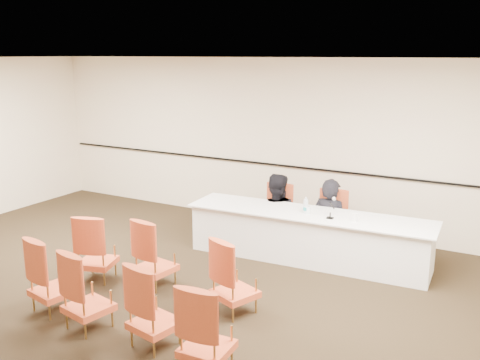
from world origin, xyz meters
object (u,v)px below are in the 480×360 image
(panelist_main, at_px, (329,229))
(coffee_cup, at_px, (355,218))
(panel_table, at_px, (308,236))
(aud_chair_extra, at_px, (207,328))
(aud_chair_back_mid, at_px, (88,289))
(aud_chair_front_left, at_px, (96,247))
(aud_chair_back_right, at_px, (154,305))
(panelist_second, at_px, (275,221))
(drinking_glass, at_px, (308,210))
(aud_chair_back_left, at_px, (53,274))
(panelist_main_chair, at_px, (330,221))
(panelist_second_chair, at_px, (275,214))
(water_bottle, at_px, (306,205))
(microphone, at_px, (330,209))
(aud_chair_front_right, at_px, (235,276))
(aud_chair_front_mid, at_px, (155,252))

(panelist_main, xyz_separation_m, coffee_cup, (0.59, -0.64, 0.46))
(panel_table, bearing_deg, aud_chair_extra, -88.96)
(aud_chair_back_mid, height_order, aud_chair_extra, same)
(aud_chair_front_left, relative_size, aud_chair_back_right, 1.00)
(aud_chair_extra, bearing_deg, panelist_second, 102.03)
(drinking_glass, xyz_separation_m, aud_chair_back_right, (-0.50, -3.05, -0.32))
(aud_chair_extra, bearing_deg, aud_chair_back_left, 171.90)
(panelist_main, distance_m, drinking_glass, 0.76)
(panelist_main_chair, distance_m, panelist_second_chair, 0.93)
(water_bottle, relative_size, aud_chair_back_mid, 0.26)
(coffee_cup, bearing_deg, panelist_second_chair, 158.83)
(coffee_cup, height_order, aud_chair_back_right, aud_chair_back_right)
(panelist_second_chair, height_order, microphone, microphone)
(microphone, xyz_separation_m, water_bottle, (-0.42, 0.09, -0.03))
(panelist_second, distance_m, drinking_glass, 1.05)
(panelist_second_chair, xyz_separation_m, aud_chair_back_mid, (-0.60, -3.66, 0.00))
(drinking_glass, bearing_deg, panelist_main_chair, 77.26)
(aud_chair_back_right, height_order, aud_chair_extra, same)
(panelist_second_chair, bearing_deg, aud_chair_front_right, -78.62)
(panelist_second, bearing_deg, panelist_second_chair, 180.00)
(panelist_main_chair, height_order, aud_chair_extra, same)
(panelist_main, distance_m, aud_chair_back_mid, 4.02)
(microphone, bearing_deg, panelist_main, 107.51)
(panel_table, distance_m, coffee_cup, 0.85)
(aud_chair_back_left, bearing_deg, coffee_cup, 57.47)
(microphone, distance_m, aud_chair_back_left, 3.83)
(coffee_cup, bearing_deg, aud_chair_back_mid, -124.62)
(aud_chair_extra, bearing_deg, drinking_glass, 90.92)
(microphone, bearing_deg, aud_chair_front_mid, -138.27)
(aud_chair_back_mid, bearing_deg, panelist_main, 78.51)
(panelist_second_chair, relative_size, aud_chair_back_right, 1.00)
(water_bottle, relative_size, aud_chair_back_right, 0.26)
(panelist_second, xyz_separation_m, drinking_glass, (0.79, -0.54, 0.44))
(drinking_glass, bearing_deg, panelist_second, 145.73)
(panelist_second_chair, height_order, water_bottle, water_bottle)
(panel_table, height_order, panelist_main, panelist_main)
(coffee_cup, distance_m, aud_chair_back_left, 4.09)
(aud_chair_front_left, bearing_deg, panelist_main, 30.44)
(panelist_second, height_order, coffee_cup, panelist_second)
(panelist_second_chair, xyz_separation_m, aud_chair_extra, (1.04, -3.73, 0.00))
(aud_chair_front_mid, distance_m, aud_chair_back_mid, 1.29)
(panel_table, height_order, aud_chair_extra, aud_chair_extra)
(panel_table, relative_size, panelist_second_chair, 3.91)
(aud_chair_front_left, distance_m, aud_chair_back_left, 0.97)
(coffee_cup, xyz_separation_m, aud_chair_front_right, (-0.85, -1.94, -0.33))
(aud_chair_back_right, bearing_deg, panelist_main_chair, 90.90)
(aud_chair_back_mid, bearing_deg, aud_chair_extra, 8.26)
(aud_chair_front_mid, relative_size, aud_chair_back_right, 1.00)
(coffee_cup, height_order, aud_chair_front_mid, aud_chair_front_mid)
(aud_chair_front_right, bearing_deg, panel_table, 107.36)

